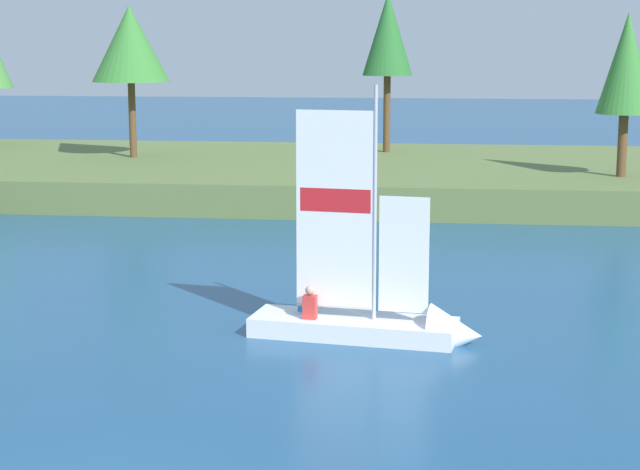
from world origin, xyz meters
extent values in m
cube|color=#5B703D|center=(0.00, 31.78, 0.60)|extent=(80.00, 15.53, 1.19)
cylinder|color=brown|center=(-8.75, 32.19, 2.80)|extent=(0.30, 0.30, 3.22)
cone|color=#387F33|center=(-8.75, 32.19, 6.01)|extent=(3.28, 3.28, 3.18)
cylinder|color=brown|center=(1.93, 35.60, 2.90)|extent=(0.31, 0.31, 3.41)
cone|color=#286B2D|center=(1.93, 35.60, 6.41)|extent=(2.22, 2.22, 3.62)
cylinder|color=brown|center=(11.03, 27.97, 2.35)|extent=(0.35, 0.35, 2.32)
cone|color=#387F33|center=(11.03, 27.97, 5.35)|extent=(2.08, 2.08, 3.68)
cube|color=white|center=(2.67, 9.56, 0.20)|extent=(4.51, 1.99, 0.41)
cone|color=white|center=(4.82, 9.25, 0.20)|extent=(1.26, 1.38, 1.24)
cylinder|color=#B7B7BC|center=(3.10, 9.50, 2.87)|extent=(0.08, 0.08, 4.92)
cube|color=white|center=(2.26, 9.62, 2.73)|extent=(1.68, 0.27, 4.14)
cube|color=red|center=(2.26, 9.62, 2.92)|extent=(1.51, 0.26, 0.50)
cube|color=white|center=(3.72, 9.41, 1.83)|extent=(1.04, 0.18, 2.44)
cylinder|color=#B7B7BC|center=(2.26, 9.62, 0.63)|extent=(1.68, 0.30, 0.06)
cube|color=red|center=(1.75, 9.39, 0.66)|extent=(0.31, 0.24, 0.51)
sphere|color=tan|center=(1.75, 9.39, 1.03)|extent=(0.20, 0.20, 0.20)
cube|color=#338CCC|center=(1.57, 10.03, 0.67)|extent=(0.31, 0.24, 0.52)
sphere|color=tan|center=(1.57, 10.03, 1.04)|extent=(0.20, 0.20, 0.20)
camera|label=1|loc=(4.49, -12.37, 6.28)|focal=60.07mm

